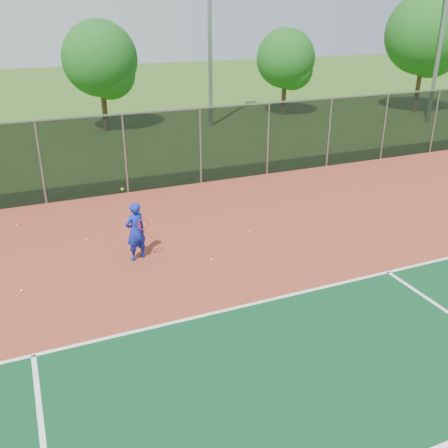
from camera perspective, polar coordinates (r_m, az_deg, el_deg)
The scene contains 13 objects.
ground at distance 11.13m, azimuth 20.20°, elevation -14.17°, with size 120.00×120.00×0.00m, color #2E5418.
court_apron at distance 12.34m, azimuth 14.02°, elevation -9.25°, with size 30.00×20.00×0.02m, color #943A25.
fence_back at distance 19.92m, azimuth -2.72°, elevation 8.96°, with size 30.00×0.06×3.03m.
tennis_player at distance 13.99m, azimuth -10.07°, elevation -0.82°, with size 0.71×0.71×2.11m.
practice_ball_0 at distance 15.71m, azimuth 2.79°, elevation -0.93°, with size 0.07×0.07×0.07m, color #DEEF1B.
practice_ball_2 at distance 15.75m, azimuth -15.44°, elevation -1.75°, with size 0.07×0.07×0.07m, color #DEEF1B.
practice_ball_4 at distance 20.71m, azimuth 14.96°, elevation 4.40°, with size 0.07×0.07×0.07m, color #DEEF1B.
practice_ball_5 at distance 14.02m, azimuth -1.44°, elevation -4.09°, with size 0.07×0.07×0.07m, color #DEEF1B.
practice_ball_7 at distance 17.53m, azimuth -22.58°, elevation -0.13°, with size 0.07×0.07×0.07m, color #DEEF1B.
practice_ball_8 at distance 13.52m, azimuth -22.10°, elevation -7.08°, with size 0.07×0.07×0.07m, color #DEEF1B.
tree_back_left at distance 29.58m, azimuth -13.75°, elevation 17.50°, with size 4.12×4.12×6.06m.
tree_back_mid at distance 33.72m, azimuth 7.25°, elevation 17.97°, with size 3.73×3.73×5.47m.
tree_back_right at distance 36.86m, azimuth 22.22°, elevation 19.11°, with size 5.19×5.19×7.63m.
Camera 1 is at (-6.62, -6.12, 6.52)m, focal length 40.00 mm.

